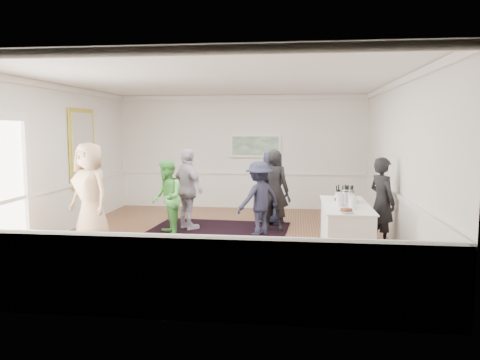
# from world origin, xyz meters

# --- Properties ---
(floor) EXTENTS (8.00, 8.00, 0.00)m
(floor) POSITION_xyz_m (0.00, 0.00, 0.00)
(floor) COLOR brown
(floor) RESTS_ON ground
(ceiling) EXTENTS (7.00, 8.00, 0.02)m
(ceiling) POSITION_xyz_m (0.00, 0.00, 3.20)
(ceiling) COLOR white
(ceiling) RESTS_ON wall_back
(wall_left) EXTENTS (0.02, 8.00, 3.20)m
(wall_left) POSITION_xyz_m (-3.50, 0.00, 1.60)
(wall_left) COLOR white
(wall_left) RESTS_ON floor
(wall_right) EXTENTS (0.02, 8.00, 3.20)m
(wall_right) POSITION_xyz_m (3.50, 0.00, 1.60)
(wall_right) COLOR white
(wall_right) RESTS_ON floor
(wall_back) EXTENTS (7.00, 0.02, 3.20)m
(wall_back) POSITION_xyz_m (0.00, 4.00, 1.60)
(wall_back) COLOR white
(wall_back) RESTS_ON floor
(wall_front) EXTENTS (7.00, 0.02, 3.20)m
(wall_front) POSITION_xyz_m (0.00, -4.00, 1.60)
(wall_front) COLOR white
(wall_front) RESTS_ON floor
(wainscoting) EXTENTS (7.00, 8.00, 1.00)m
(wainscoting) POSITION_xyz_m (0.00, 0.00, 0.50)
(wainscoting) COLOR white
(wainscoting) RESTS_ON floor
(mirror) EXTENTS (0.05, 1.25, 1.85)m
(mirror) POSITION_xyz_m (-3.45, 1.30, 1.80)
(mirror) COLOR yellow
(mirror) RESTS_ON wall_left
(landscape_painting) EXTENTS (1.44, 0.06, 0.66)m
(landscape_painting) POSITION_xyz_m (0.40, 3.95, 1.78)
(landscape_painting) COLOR white
(landscape_painting) RESTS_ON wall_back
(area_rug) EXTENTS (3.28, 4.17, 0.02)m
(area_rug) POSITION_xyz_m (-0.21, 0.03, 0.01)
(area_rug) COLOR black
(area_rug) RESTS_ON floor
(serving_table) EXTENTS (0.83, 2.19, 0.89)m
(serving_table) POSITION_xyz_m (2.46, -0.58, 0.45)
(serving_table) COLOR white
(serving_table) RESTS_ON floor
(bartender) EXTENTS (0.68, 0.75, 1.72)m
(bartender) POSITION_xyz_m (3.20, -0.05, 0.86)
(bartender) COLOR black
(bartender) RESTS_ON floor
(guest_tan) EXTENTS (1.16, 1.02, 2.00)m
(guest_tan) POSITION_xyz_m (-2.49, -0.47, 1.00)
(guest_tan) COLOR tan
(guest_tan) RESTS_ON floor
(guest_green) EXTENTS (0.87, 0.96, 1.62)m
(guest_green) POSITION_xyz_m (-1.15, 0.31, 0.81)
(guest_green) COLOR #50B548
(guest_green) RESTS_ON floor
(guest_lilac) EXTENTS (1.07, 1.06, 1.82)m
(guest_lilac) POSITION_xyz_m (-0.85, 0.96, 0.91)
(guest_lilac) COLOR #B2A7BB
(guest_lilac) RESTS_ON floor
(guest_dark_a) EXTENTS (1.16, 1.10, 1.57)m
(guest_dark_a) POSITION_xyz_m (0.78, 0.60, 0.79)
(guest_dark_a) COLOR #1F2034
(guest_dark_a) RESTS_ON floor
(guest_dark_b) EXTENTS (0.75, 0.59, 1.81)m
(guest_dark_b) POSITION_xyz_m (1.08, 1.07, 0.91)
(guest_dark_b) COLOR black
(guest_dark_b) RESTS_ON floor
(guest_navy) EXTENTS (1.02, 0.88, 1.76)m
(guest_navy) POSITION_xyz_m (1.00, 1.75, 0.88)
(guest_navy) COLOR #1F2034
(guest_navy) RESTS_ON floor
(wine_bottles) EXTENTS (0.38, 0.24, 0.31)m
(wine_bottles) POSITION_xyz_m (2.49, -0.12, 1.04)
(wine_bottles) COLOR black
(wine_bottles) RESTS_ON serving_table
(juice_pitchers) EXTENTS (0.32, 0.58, 0.24)m
(juice_pitchers) POSITION_xyz_m (2.43, -0.81, 1.01)
(juice_pitchers) COLOR #7CB23F
(juice_pitchers) RESTS_ON serving_table
(ice_bucket) EXTENTS (0.26, 0.26, 0.25)m
(ice_bucket) POSITION_xyz_m (2.50, -0.38, 1.00)
(ice_bucket) COLOR silver
(ice_bucket) RESTS_ON serving_table
(nut_bowl) EXTENTS (0.23, 0.23, 0.08)m
(nut_bowl) POSITION_xyz_m (2.38, -1.51, 0.92)
(nut_bowl) COLOR white
(nut_bowl) RESTS_ON serving_table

